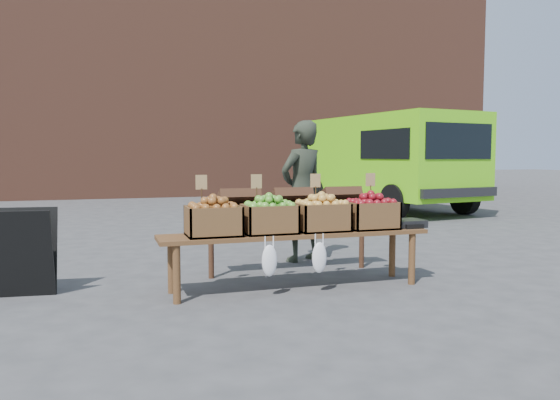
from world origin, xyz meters
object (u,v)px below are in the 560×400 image
object	(u,v)px
chalkboard_sign	(24,252)
weighing_scale	(406,223)
display_bench	(296,260)
back_table	(290,227)
crate_green_apples	(371,215)
crate_red_apples	(321,217)
vendor	(302,191)
crate_golden_apples	(213,221)
crate_russet_pears	(269,219)
delivery_van	(387,164)

from	to	relation	value
chalkboard_sign	weighing_scale	xyz separation A→B (m)	(3.78, -0.52, 0.19)
display_bench	weighing_scale	world-z (taller)	weighing_scale
back_table	crate_green_apples	size ratio (longest dim) A/B	4.20
crate_red_apples	weighing_scale	bearing A→B (deg)	0.00
display_bench	crate_green_apples	xyz separation A→B (m)	(0.83, 0.00, 0.42)
display_bench	crate_red_apples	distance (m)	0.51
vendor	back_table	world-z (taller)	vendor
crate_green_apples	weighing_scale	bearing A→B (deg)	0.00
back_table	display_bench	distance (m)	0.78
chalkboard_sign	crate_red_apples	size ratio (longest dim) A/B	1.68
chalkboard_sign	weighing_scale	bearing A→B (deg)	-1.44
chalkboard_sign	crate_golden_apples	xyz separation A→B (m)	(1.70, -0.52, 0.29)
vendor	chalkboard_sign	bearing A→B (deg)	-7.14
back_table	crate_russet_pears	distance (m)	0.88
crate_golden_apples	crate_green_apples	size ratio (longest dim) A/B	1.00
crate_red_apples	display_bench	bearing A→B (deg)	180.00
chalkboard_sign	back_table	xyz separation A→B (m)	(2.72, 0.20, 0.10)
vendor	weighing_scale	world-z (taller)	vendor
back_table	chalkboard_sign	bearing A→B (deg)	-175.82
chalkboard_sign	crate_green_apples	distance (m)	3.41
display_bench	crate_russet_pears	distance (m)	0.51
chalkboard_sign	crate_green_apples	size ratio (longest dim) A/B	1.68
vendor	weighing_scale	bearing A→B (deg)	94.83
weighing_scale	back_table	bearing A→B (deg)	145.85
delivery_van	back_table	size ratio (longest dim) A/B	2.40
back_table	crate_golden_apples	distance (m)	1.26
crate_russet_pears	crate_red_apples	distance (m)	0.55
crate_golden_apples	crate_red_apples	world-z (taller)	same
vendor	back_table	bearing A→B (deg)	36.61
back_table	crate_red_apples	size ratio (longest dim) A/B	4.20
delivery_van	crate_golden_apples	world-z (taller)	delivery_van
chalkboard_sign	crate_red_apples	world-z (taller)	crate_red_apples
crate_red_apples	crate_russet_pears	bearing A→B (deg)	180.00
crate_red_apples	crate_green_apples	xyz separation A→B (m)	(0.55, 0.00, 0.00)
vendor	crate_green_apples	bearing A→B (deg)	78.75
delivery_van	crate_green_apples	world-z (taller)	delivery_van
delivery_van	weighing_scale	bearing A→B (deg)	-126.09
delivery_van	crate_green_apples	distance (m)	7.87
delivery_van	chalkboard_sign	xyz separation A→B (m)	(-7.32, -6.26, -0.71)
delivery_van	crate_russet_pears	size ratio (longest dim) A/B	10.09
delivery_van	crate_golden_apples	bearing A→B (deg)	-138.15
back_table	crate_golden_apples	size ratio (longest dim) A/B	4.20
delivery_van	weighing_scale	size ratio (longest dim) A/B	14.83
crate_russet_pears	crate_green_apples	distance (m)	1.10
crate_red_apples	weighing_scale	distance (m)	0.98
display_bench	crate_golden_apples	distance (m)	0.93
crate_red_apples	crate_green_apples	size ratio (longest dim) A/B	1.00
delivery_van	display_bench	bearing A→B (deg)	-133.76
crate_russet_pears	weighing_scale	distance (m)	1.53
display_bench	weighing_scale	distance (m)	1.29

